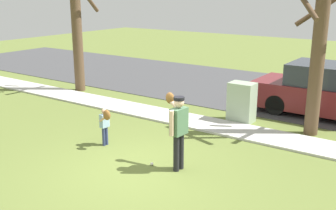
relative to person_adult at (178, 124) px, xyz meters
The scene contains 10 objects.
ground_plane 3.20m from the person_adult, 103.02° to the left, with size 48.00×48.00×0.00m, color olive.
sidewalk_strip 3.28m from the person_adult, 102.60° to the left, with size 36.00×1.20×0.06m, color beige.
road_surface 8.14m from the person_adult, 94.84° to the left, with size 36.00×6.80×0.02m, color #424244.
person_adult is the anchor object (origin of this frame).
person_child 2.28m from the person_adult, behind, with size 0.44×0.41×1.02m.
baseball 1.17m from the person_adult, 162.09° to the right, with size 0.07×0.07×0.07m, color white.
utility_cabinet 3.99m from the person_adult, 94.69° to the left, with size 0.75×0.54×1.20m, color #9EB293.
street_tree_near 4.59m from the person_adult, 66.58° to the left, with size 1.84×1.88×4.53m.
street_tree_far 8.50m from the person_adult, 151.35° to the left, with size 1.85×1.88×5.42m.
parked_suv_maroon 6.28m from the person_adult, 73.83° to the left, with size 4.70×1.90×1.63m.
Camera 1 is at (5.30, -6.44, 3.82)m, focal length 43.79 mm.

